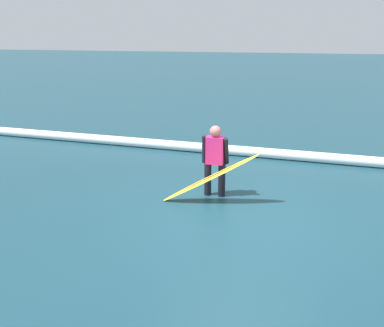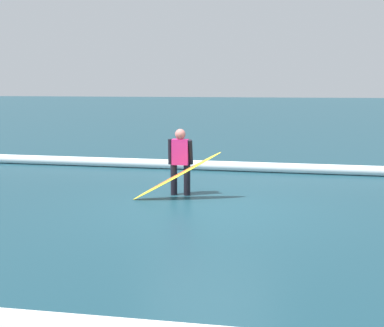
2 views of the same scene
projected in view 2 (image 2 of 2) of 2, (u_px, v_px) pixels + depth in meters
name	position (u px, v px, depth m)	size (l,w,h in m)	color
ground_plane	(208.00, 208.00, 9.33)	(129.02, 129.02, 0.00)	#173C4A
surfer	(180.00, 158.00, 10.28)	(0.52, 0.23, 1.40)	black
surfboard	(177.00, 176.00, 9.94)	(1.82, 0.61, 1.01)	yellow
wave_crest_foreground	(273.00, 168.00, 12.96)	(0.26, 0.26, 20.40)	white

